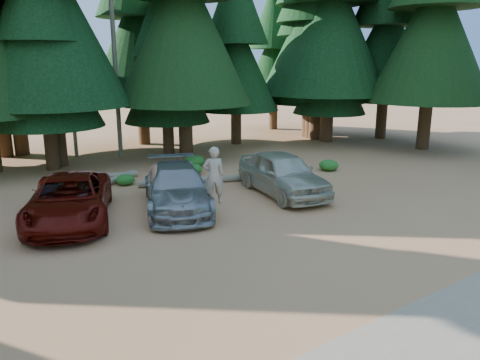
{
  "coord_description": "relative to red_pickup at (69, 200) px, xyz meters",
  "views": [
    {
      "loc": [
        -8.35,
        -10.21,
        5.19
      ],
      "look_at": [
        0.45,
        2.42,
        1.25
      ],
      "focal_mm": 35.0,
      "sensor_mm": 36.0,
      "label": 1
    }
  ],
  "objects": [
    {
      "name": "log_left",
      "position": [
        2.54,
        3.72,
        -0.61
      ],
      "size": [
        3.46,
        2.64,
        0.29
      ],
      "primitive_type": "cylinder",
      "rotation": [
        0.0,
        1.57,
        0.63
      ],
      "color": "slate",
      "rests_on": "ground"
    },
    {
      "name": "ground",
      "position": [
        4.54,
        -5.08,
        -0.76
      ],
      "size": [
        160.0,
        160.0,
        0.0
      ],
      "primitive_type": "plane",
      "color": "#B47D4C",
      "rests_on": "ground"
    },
    {
      "name": "forest_belt_north",
      "position": [
        4.54,
        9.92,
        -0.76
      ],
      "size": [
        36.0,
        7.0,
        22.0
      ],
      "primitive_type": null,
      "color": "black",
      "rests_on": "ground"
    },
    {
      "name": "silver_minivan_right",
      "position": [
        7.88,
        -1.47,
        0.09
      ],
      "size": [
        2.89,
        5.28,
        1.7
      ],
      "primitive_type": "imported",
      "rotation": [
        0.0,
        0.0,
        -0.18
      ],
      "color": "beige",
      "rests_on": "ground"
    },
    {
      "name": "snag_back",
      "position": [
        3.34,
        10.92,
        4.24
      ],
      "size": [
        0.2,
        0.2,
        10.0
      ],
      "primitive_type": "cylinder",
      "color": "slate",
      "rests_on": "ground"
    },
    {
      "name": "silver_minivan_center",
      "position": [
        3.54,
        -0.76,
        0.02
      ],
      "size": [
        4.09,
        5.81,
        1.56
      ],
      "primitive_type": "imported",
      "rotation": [
        0.0,
        0.0,
        -0.39
      ],
      "color": "#9D9FA5",
      "rests_on": "ground"
    },
    {
      "name": "red_pickup",
      "position": [
        0.0,
        0.0,
        0.0
      ],
      "size": [
        4.34,
        5.99,
        1.51
      ],
      "primitive_type": "imported",
      "rotation": [
        0.0,
        0.0,
        -0.38
      ],
      "color": "#5C0D07",
      "rests_on": "ground"
    },
    {
      "name": "log_right",
      "position": [
        5.64,
        1.92,
        -0.61
      ],
      "size": [
        4.38,
        1.77,
        0.29
      ],
      "primitive_type": "cylinder",
      "rotation": [
        0.0,
        1.57,
        -0.34
      ],
      "color": "slate",
      "rests_on": "ground"
    },
    {
      "name": "shrub_edge_east",
      "position": [
        12.4,
        0.42,
        -0.5
      ],
      "size": [
        0.95,
        0.95,
        0.52
      ],
      "primitive_type": "ellipsoid",
      "color": "#20661E",
      "rests_on": "ground"
    },
    {
      "name": "snag_front",
      "position": [
        5.34,
        9.42,
        5.24
      ],
      "size": [
        0.24,
        0.24,
        12.0
      ],
      "primitive_type": "cylinder",
      "color": "slate",
      "rests_on": "ground"
    },
    {
      "name": "log_mid",
      "position": [
        2.84,
        5.04,
        -0.63
      ],
      "size": [
        2.94,
        1.1,
        0.25
      ],
      "primitive_type": "cylinder",
      "rotation": [
        0.0,
        1.57,
        -0.29
      ],
      "color": "slate",
      "rests_on": "ground"
    },
    {
      "name": "shrub_left",
      "position": [
        3.26,
        3.49,
        -0.53
      ],
      "size": [
        0.81,
        0.81,
        0.45
      ],
      "primitive_type": "ellipsoid",
      "color": "#20661E",
      "rests_on": "ground"
    },
    {
      "name": "shrub_center_left",
      "position": [
        0.47,
        2.85,
        -0.44
      ],
      "size": [
        1.14,
        1.14,
        0.63
      ],
      "primitive_type": "ellipsoid",
      "color": "#20661E",
      "rests_on": "ground"
    },
    {
      "name": "forest_belt_east",
      "position": [
        20.04,
        -1.08,
        -0.76
      ],
      "size": [
        6.0,
        22.0,
        22.0
      ],
      "primitive_type": null,
      "color": "black",
      "rests_on": "ground"
    },
    {
      "name": "shrub_far_right",
      "position": [
        10.9,
        2.52,
        -0.44
      ],
      "size": [
        1.15,
        1.15,
        0.63
      ],
      "primitive_type": "ellipsoid",
      "color": "#20661E",
      "rests_on": "ground"
    },
    {
      "name": "shrub_right",
      "position": [
        6.57,
        3.51,
        -0.51
      ],
      "size": [
        0.91,
        0.91,
        0.5
      ],
      "primitive_type": "ellipsoid",
      "color": "#20661E",
      "rests_on": "ground"
    },
    {
      "name": "frisbee_player",
      "position": [
        4.05,
        -2.5,
        0.76
      ],
      "size": [
        0.83,
        0.71,
        1.93
      ],
      "rotation": [
        0.0,
        0.0,
        2.71
      ],
      "color": "beige",
      "rests_on": "ground"
    },
    {
      "name": "shrub_center_right",
      "position": [
        7.46,
        4.92,
        -0.47
      ],
      "size": [
        1.04,
        1.04,
        0.57
      ],
      "primitive_type": "ellipsoid",
      "color": "#20661E",
      "rests_on": "ground"
    }
  ]
}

